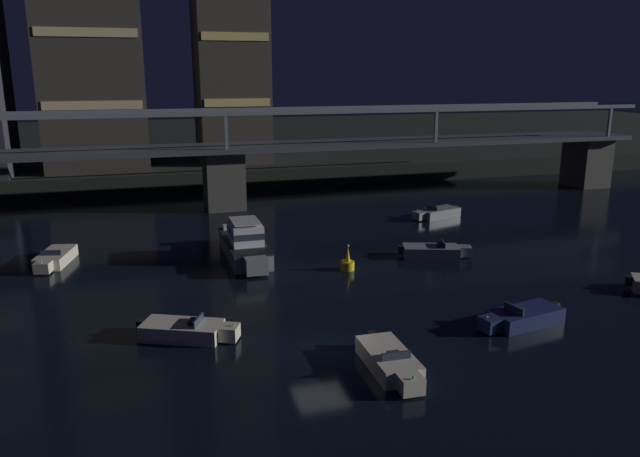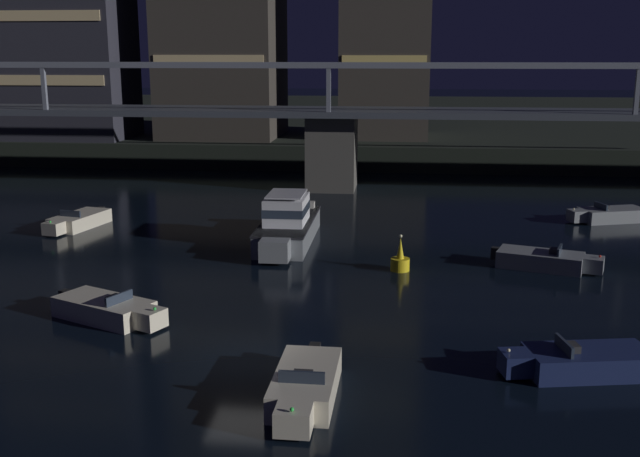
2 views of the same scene
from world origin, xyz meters
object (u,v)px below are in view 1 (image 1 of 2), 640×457
speedboat_mid_center (390,361)px  channel_buoy (348,263)px  tower_central (228,5)px  speedboat_far_left (55,258)px  river_bridge (223,162)px  cabin_cruiser_near_left (245,243)px  speedboat_near_right (434,251)px  speedboat_mid_right (437,213)px  speedboat_far_center (522,317)px  speedboat_far_right (187,330)px

speedboat_mid_center → channel_buoy: channel_buoy is taller
tower_central → speedboat_far_left: size_ratio=7.05×
river_bridge → speedboat_mid_center: size_ratio=17.24×
cabin_cruiser_near_left → speedboat_near_right: (12.96, -3.69, -0.64)m
speedboat_near_right → speedboat_mid_right: bearing=62.0°
speedboat_far_center → speedboat_near_right: bearing=85.0°
speedboat_near_right → speedboat_mid_right: (5.85, 11.02, 0.00)m
cabin_cruiser_near_left → speedboat_near_right: 13.49m
speedboat_mid_center → speedboat_far_right: (-8.40, 5.96, 0.00)m
river_bridge → speedboat_far_right: river_bridge is taller
river_bridge → tower_central: size_ratio=2.44×
speedboat_mid_center → speedboat_mid_right: 30.26m
speedboat_mid_right → river_bridge: bearing=151.7°
channel_buoy → tower_central: bearing=92.5°
cabin_cruiser_near_left → speedboat_mid_center: (3.29, -18.64, -0.64)m
speedboat_far_right → speedboat_far_left: bearing=117.4°
tower_central → speedboat_far_center: (7.48, -49.78, -20.01)m
tower_central → speedboat_far_left: (-17.25, -31.61, -20.01)m
tower_central → channel_buoy: tower_central is taller
speedboat_mid_center → speedboat_far_left: same height
tower_central → speedboat_mid_center: size_ratio=7.07×
river_bridge → speedboat_mid_center: 35.95m
river_bridge → cabin_cruiser_near_left: bearing=-93.0°
speedboat_near_right → speedboat_far_left: (-25.80, 5.94, 0.00)m
speedboat_near_right → speedboat_mid_center: 17.80m
speedboat_mid_center → speedboat_far_left: bearing=127.7°
cabin_cruiser_near_left → speedboat_far_center: cabin_cruiser_near_left is taller
cabin_cruiser_near_left → channel_buoy: cabin_cruiser_near_left is taller
river_bridge → speedboat_mid_right: 20.77m
speedboat_near_right → cabin_cruiser_near_left: bearing=164.1°
cabin_cruiser_near_left → speedboat_mid_center: bearing=-80.0°
river_bridge → speedboat_mid_right: (17.93, -9.67, -4.06)m
speedboat_mid_center → speedboat_far_right: 10.30m
tower_central → speedboat_far_right: bearing=-101.6°
river_bridge → speedboat_mid_center: river_bridge is taller
speedboat_mid_right → channel_buoy: (-12.73, -12.08, 0.06)m
speedboat_far_left → speedboat_far_right: same height
speedboat_mid_center → speedboat_far_left: size_ratio=1.00×
speedboat_near_right → speedboat_far_left: same height
cabin_cruiser_near_left → speedboat_mid_right: size_ratio=1.78×
speedboat_mid_center → speedboat_far_center: size_ratio=0.99×
channel_buoy → speedboat_mid_right: bearing=43.5°
speedboat_far_left → speedboat_near_right: bearing=-13.0°
tower_central → channel_buoy: bearing=-87.5°
speedboat_far_center → tower_central: bearing=98.6°
cabin_cruiser_near_left → river_bridge: bearing=87.0°
speedboat_far_right → river_bridge: bearing=78.6°
speedboat_near_right → speedboat_far_left: size_ratio=0.99×
speedboat_far_left → cabin_cruiser_near_left: bearing=-9.9°
speedboat_far_center → river_bridge: bearing=108.5°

